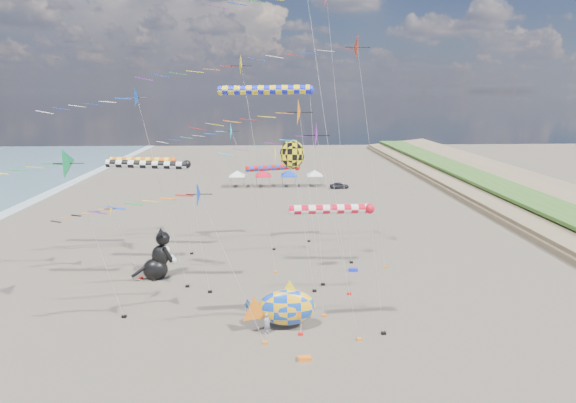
# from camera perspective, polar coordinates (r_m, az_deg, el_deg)

# --- Properties ---
(ground) EXTENTS (260.00, 260.00, 0.00)m
(ground) POSITION_cam_1_polar(r_m,az_deg,el_deg) (31.34, -2.22, -21.44)
(ground) COLOR brown
(ground) RESTS_ON ground
(delta_kite_0) EXTENTS (10.66, 1.96, 12.40)m
(delta_kite_0) POSITION_cam_1_polar(r_m,az_deg,el_deg) (30.87, -11.99, 0.37)
(delta_kite_0) COLOR #153DB5
(delta_kite_0) RESTS_ON ground
(delta_kite_1) EXTENTS (10.34, 2.51, 14.30)m
(delta_kite_1) POSITION_cam_1_polar(r_m,az_deg,el_deg) (37.62, -26.03, 4.32)
(delta_kite_1) COLOR #0F8644
(delta_kite_1) RESTS_ON ground
(delta_kite_2) EXTENTS (9.88, 1.93, 16.35)m
(delta_kite_2) POSITION_cam_1_polar(r_m,az_deg,el_deg) (30.02, 1.29, 8.00)
(delta_kite_2) COLOR purple
(delta_kite_2) RESTS_ON ground
(delta_kite_3) EXTENTS (11.98, 2.04, 14.97)m
(delta_kite_3) POSITION_cam_1_polar(r_m,az_deg,el_deg) (50.25, -8.16, 8.54)
(delta_kite_3) COLOR #13B9E4
(delta_kite_3) RESTS_ON ground
(delta_kite_4) EXTENTS (10.57, 1.85, 18.58)m
(delta_kite_4) POSITION_cam_1_polar(r_m,az_deg,el_deg) (41.62, -19.71, 11.85)
(delta_kite_4) COLOR #0844B9
(delta_kite_4) RESTS_ON ground
(delta_kite_6) EXTENTS (9.90, 2.23, 17.80)m
(delta_kite_6) POSITION_cam_1_polar(r_m,az_deg,el_deg) (33.60, -0.14, 10.89)
(delta_kite_6) COLOR orange
(delta_kite_6) RESTS_ON ground
(delta_kite_8) EXTENTS (7.59, 1.65, 7.85)m
(delta_kite_8) POSITION_cam_1_polar(r_m,az_deg,el_deg) (46.33, -22.44, -1.57)
(delta_kite_8) COLOR yellow
(delta_kite_8) RESTS_ON ground
(delta_kite_9) EXTENTS (12.30, 2.16, 21.51)m
(delta_kite_9) POSITION_cam_1_polar(r_m,az_deg,el_deg) (43.16, -8.19, 16.31)
(delta_kite_9) COLOR yellow
(delta_kite_9) RESTS_ON ground
(delta_kite_10) EXTENTS (13.78, 2.71, 23.62)m
(delta_kite_10) POSITION_cam_1_polar(r_m,az_deg,el_deg) (44.57, 7.43, 18.74)
(delta_kite_10) COLOR red
(delta_kite_10) RESTS_ON ground
(windsock_0) EXTENTS (8.40, 0.78, 11.22)m
(windsock_0) POSITION_cam_1_polar(r_m,az_deg,el_deg) (51.12, -17.68, 4.93)
(windsock_0) COLOR #E35613
(windsock_0) RESTS_ON ground
(windsock_1) EXTENTS (9.55, 0.82, 18.63)m
(windsock_1) POSITION_cam_1_polar(r_m,az_deg,el_deg) (39.69, -2.43, 13.87)
(windsock_1) COLOR #161FE4
(windsock_1) RESTS_ON ground
(windsock_2) EXTENTS (7.47, 0.72, 10.34)m
(windsock_2) POSITION_cam_1_polar(r_m,az_deg,el_deg) (31.97, 5.94, -1.07)
(windsock_2) COLOR red
(windsock_2) RESTS_ON ground
(windsock_3) EXTENTS (7.83, 0.72, 9.69)m
(windsock_3) POSITION_cam_1_polar(r_m,az_deg,el_deg) (53.32, -1.73, 4.27)
(windsock_3) COLOR red
(windsock_3) RESTS_ON ground
(windsock_4) EXTENTS (8.49, 0.72, 12.37)m
(windsock_4) POSITION_cam_1_polar(r_m,az_deg,el_deg) (40.29, -16.98, 4.43)
(windsock_4) COLOR black
(windsock_4) RESTS_ON ground
(angelfish_kite) EXTENTS (3.74, 3.02, 13.89)m
(angelfish_kite) POSITION_cam_1_polar(r_m,az_deg,el_deg) (40.72, 0.25, 5.87)
(angelfish_kite) COLOR yellow
(angelfish_kite) RESTS_ON ground
(cat_inflatable) EXTENTS (4.15, 3.21, 5.02)m
(cat_inflatable) POSITION_cam_1_polar(r_m,az_deg,el_deg) (46.31, -16.28, -6.43)
(cat_inflatable) COLOR black
(cat_inflatable) RESTS_ON ground
(fish_inflatable) EXTENTS (6.01, 2.82, 4.12)m
(fish_inflatable) POSITION_cam_1_polar(r_m,az_deg,el_deg) (35.66, -0.22, -13.27)
(fish_inflatable) COLOR blue
(fish_inflatable) RESTS_ON ground
(person_adult) EXTENTS (0.75, 0.74, 1.75)m
(person_adult) POSITION_cam_1_polar(r_m,az_deg,el_deg) (35.47, -2.66, -15.24)
(person_adult) COLOR gray
(person_adult) RESTS_ON ground
(child_green) EXTENTS (0.67, 0.59, 1.17)m
(child_green) POSITION_cam_1_polar(r_m,az_deg,el_deg) (37.58, -1.38, -13.95)
(child_green) COLOR #26821D
(child_green) RESTS_ON ground
(child_blue) EXTENTS (0.69, 0.57, 1.10)m
(child_blue) POSITION_cam_1_polar(r_m,az_deg,el_deg) (38.99, -5.19, -12.99)
(child_blue) COLOR #255E9F
(child_blue) RESTS_ON ground
(kite_bag_0) EXTENTS (0.90, 0.44, 0.30)m
(kite_bag_0) POSITION_cam_1_polar(r_m,az_deg,el_deg) (38.46, 0.06, -13.99)
(kite_bag_0) COLOR black
(kite_bag_0) RESTS_ON ground
(kite_bag_1) EXTENTS (0.90, 0.44, 0.30)m
(kite_bag_1) POSITION_cam_1_polar(r_m,az_deg,el_deg) (47.41, 8.29, -8.58)
(kite_bag_1) COLOR #1627DF
(kite_bag_1) RESTS_ON ground
(kite_bag_2) EXTENTS (0.90, 0.44, 0.30)m
(kite_bag_2) POSITION_cam_1_polar(r_m,az_deg,el_deg) (32.84, 2.13, -19.30)
(kite_bag_2) COLOR orange
(kite_bag_2) RESTS_ON ground
(tent_row) EXTENTS (19.20, 4.20, 3.80)m
(tent_row) POSITION_cam_1_polar(r_m,az_deg,el_deg) (86.91, -1.54, 3.89)
(tent_row) COLOR white
(tent_row) RESTS_ON ground
(parked_car) EXTENTS (3.76, 1.93, 1.22)m
(parked_car) POSITION_cam_1_polar(r_m,az_deg,el_deg) (86.48, 6.54, 2.04)
(parked_car) COLOR #26262D
(parked_car) RESTS_ON ground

